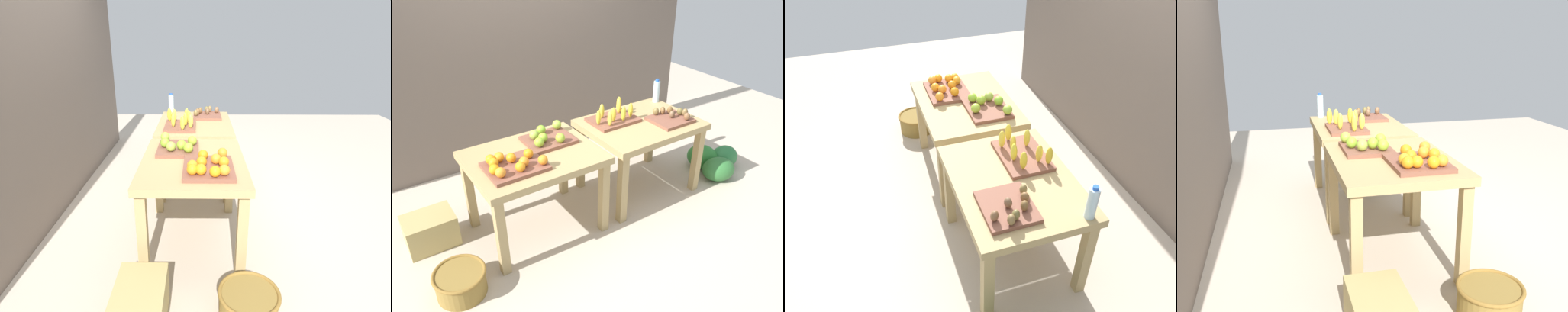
# 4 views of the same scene
# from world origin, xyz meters

# --- Properties ---
(ground_plane) EXTENTS (8.00, 8.00, 0.00)m
(ground_plane) POSITION_xyz_m (0.00, 0.00, 0.00)
(ground_plane) COLOR #C2B39F
(back_wall) EXTENTS (4.40, 0.12, 3.00)m
(back_wall) POSITION_xyz_m (0.00, 1.35, 1.50)
(back_wall) COLOR #6C5E54
(back_wall) RESTS_ON ground_plane
(display_table_left) EXTENTS (1.04, 0.80, 0.74)m
(display_table_left) POSITION_xyz_m (-0.56, 0.00, 0.63)
(display_table_left) COLOR tan
(display_table_left) RESTS_ON ground_plane
(display_table_right) EXTENTS (1.04, 0.80, 0.74)m
(display_table_right) POSITION_xyz_m (0.56, 0.00, 0.63)
(display_table_right) COLOR tan
(display_table_right) RESTS_ON ground_plane
(orange_bin) EXTENTS (0.46, 0.36, 0.11)m
(orange_bin) POSITION_xyz_m (-0.78, -0.11, 0.78)
(orange_bin) COLOR brown
(orange_bin) RESTS_ON display_table_left
(apple_bin) EXTENTS (0.41, 0.35, 0.11)m
(apple_bin) POSITION_xyz_m (-0.35, 0.13, 0.77)
(apple_bin) COLOR brown
(apple_bin) RESTS_ON display_table_left
(banana_crate) EXTENTS (0.44, 0.32, 0.17)m
(banana_crate) POSITION_xyz_m (0.35, 0.15, 0.78)
(banana_crate) COLOR brown
(banana_crate) RESTS_ON display_table_right
(kiwi_bin) EXTENTS (0.37, 0.33, 0.10)m
(kiwi_bin) POSITION_xyz_m (0.82, -0.13, 0.77)
(kiwi_bin) COLOR brown
(kiwi_bin) RESTS_ON display_table_right
(water_bottle) EXTENTS (0.06, 0.06, 0.24)m
(water_bottle) POSITION_xyz_m (1.02, 0.30, 0.85)
(water_bottle) COLOR silver
(water_bottle) RESTS_ON display_table_right
(watermelon_pile) EXTENTS (0.64, 0.66, 0.27)m
(watermelon_pile) POSITION_xyz_m (1.45, -0.23, 0.13)
(watermelon_pile) COLOR #286E39
(watermelon_pile) RESTS_ON ground_plane
(wicker_basket) EXTENTS (0.38, 0.38, 0.20)m
(wicker_basket) POSITION_xyz_m (-1.36, -0.35, 0.11)
(wicker_basket) COLOR olive
(wicker_basket) RESTS_ON ground_plane
(cardboard_produce_box) EXTENTS (0.40, 0.30, 0.28)m
(cardboard_produce_box) POSITION_xyz_m (-1.40, 0.30, 0.14)
(cardboard_produce_box) COLOR tan
(cardboard_produce_box) RESTS_ON ground_plane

